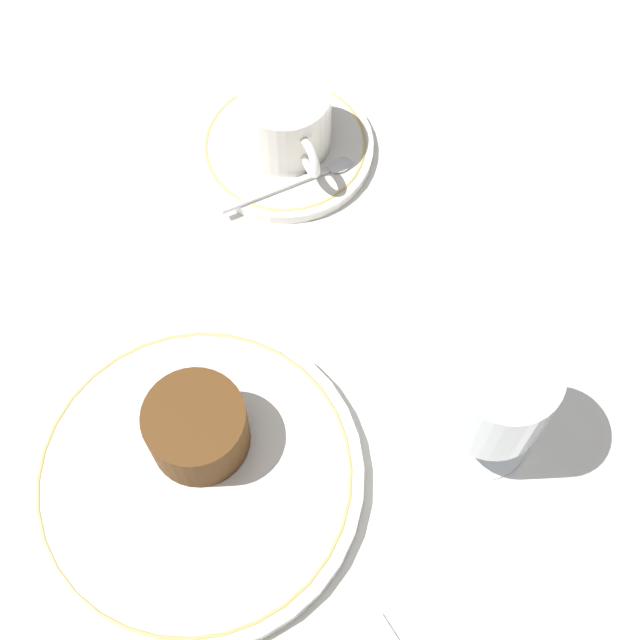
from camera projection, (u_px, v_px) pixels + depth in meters
name	position (u px, v px, depth m)	size (l,w,h in m)	color
ground_plane	(209.00, 458.00, 0.66)	(3.00, 3.00, 0.00)	white
dinner_plate	(196.00, 477.00, 0.64)	(0.24, 0.24, 0.01)	white
saucer	(286.00, 146.00, 0.78)	(0.15, 0.15, 0.01)	white
coffee_cup	(286.00, 118.00, 0.75)	(0.10, 0.08, 0.06)	white
spoon	(302.00, 180.00, 0.76)	(0.02, 0.12, 0.00)	silver
wine_glass	(498.00, 397.00, 0.60)	(0.07, 0.07, 0.12)	silver
dessert_cake	(203.00, 425.00, 0.63)	(0.07, 0.07, 0.05)	#563314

